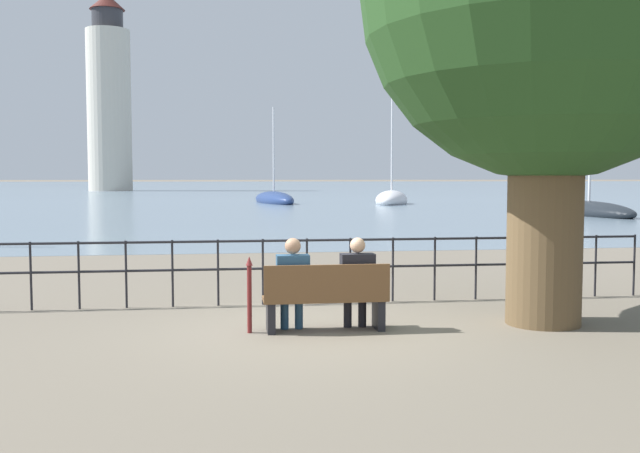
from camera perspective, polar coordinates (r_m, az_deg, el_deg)
ground_plane at (r=9.55m, az=0.42°, el=-8.30°), size 1000.00×1000.00×0.00m
harbor_water at (r=168.97m, az=-7.45°, el=3.26°), size 600.00×300.00×0.01m
park_bench at (r=9.41m, az=0.47°, el=-5.84°), size 1.64×0.45×0.90m
seated_person_left at (r=9.39m, az=-2.20°, el=-4.29°), size 0.43×0.35×1.24m
seated_person_right at (r=9.51m, az=2.98°, el=-4.21°), size 0.45×0.35×1.23m
promenade_railing at (r=11.41m, az=-1.05°, el=-2.75°), size 11.33×0.04×1.05m
closed_umbrella at (r=9.33m, az=-5.67°, el=-5.10°), size 0.09×0.09×1.01m
sailboat_0 at (r=55.39m, az=-3.71°, el=2.17°), size 3.62×8.70×7.80m
sailboat_2 at (r=40.58m, az=20.70°, el=1.25°), size 2.19×8.19×11.50m
sailboat_3 at (r=53.47m, az=5.75°, el=2.15°), size 4.14×6.11×9.38m
harbor_lighthouse at (r=109.94m, az=-16.52°, el=9.68°), size 6.30×6.30×28.47m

